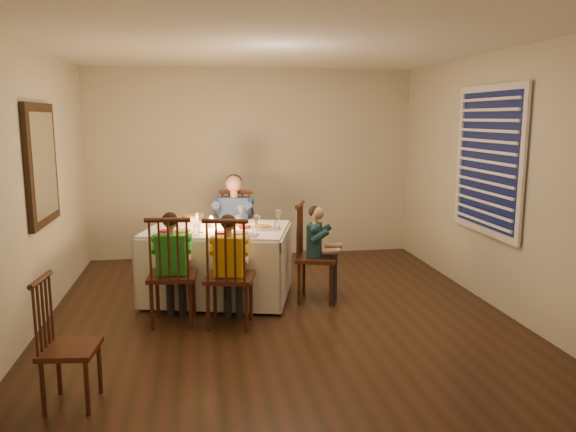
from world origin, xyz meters
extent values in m
plane|color=black|center=(0.00, 0.00, 0.00)|extent=(5.00, 5.00, 0.00)
cube|color=beige|center=(-2.25, 0.00, 1.30)|extent=(0.02, 5.00, 2.60)
cube|color=beige|center=(2.25, 0.00, 1.30)|extent=(0.02, 5.00, 2.60)
cube|color=beige|center=(0.00, 2.50, 1.30)|extent=(4.50, 0.02, 2.60)
plane|color=white|center=(0.00, 0.00, 2.60)|extent=(5.00, 5.00, 0.00)
cube|color=silver|center=(-0.57, 0.60, 0.76)|extent=(1.67, 1.37, 0.04)
cube|color=silver|center=(-0.43, 1.11, 0.39)|extent=(1.45, 0.40, 0.72)
cube|color=silver|center=(-0.70, 0.09, 0.39)|extent=(1.45, 0.40, 0.72)
cube|color=silver|center=(0.14, 0.42, 0.39)|extent=(0.29, 1.05, 0.72)
cube|color=silver|center=(-1.28, 0.79, 0.39)|extent=(0.29, 1.05, 0.72)
cylinder|color=silver|center=(-0.47, 0.89, 0.79)|extent=(0.32, 0.32, 0.02)
cylinder|color=silver|center=(-0.93, 0.37, 0.79)|extent=(0.32, 0.32, 0.02)
cylinder|color=silver|center=(-0.37, 0.19, 0.79)|extent=(0.32, 0.32, 0.02)
cylinder|color=silver|center=(-0.10, 0.48, 0.79)|extent=(0.32, 0.32, 0.02)
cylinder|color=white|center=(-0.63, 0.62, 0.83)|extent=(0.06, 0.06, 0.10)
cylinder|color=white|center=(-0.49, 0.58, 0.83)|extent=(0.06, 0.06, 0.10)
sphere|color=#F0F741|center=(-1.04, 1.05, 0.82)|extent=(0.09, 0.09, 0.09)
sphere|color=orange|center=(-0.33, 0.59, 0.82)|extent=(0.08, 0.08, 0.08)
imported|color=silver|center=(-0.86, 1.02, 0.81)|extent=(0.31, 0.31, 0.06)
cube|color=black|center=(-2.22, 0.30, 1.50)|extent=(0.05, 0.95, 1.15)
cube|color=white|center=(-2.19, 0.30, 1.50)|extent=(0.01, 0.78, 0.98)
cube|color=#0C1133|center=(2.23, 0.10, 1.50)|extent=(0.01, 1.20, 1.40)
cube|color=white|center=(2.21, 0.10, 1.50)|extent=(0.03, 1.34, 1.54)
camera|label=1|loc=(-0.75, -5.32, 1.94)|focal=35.00mm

